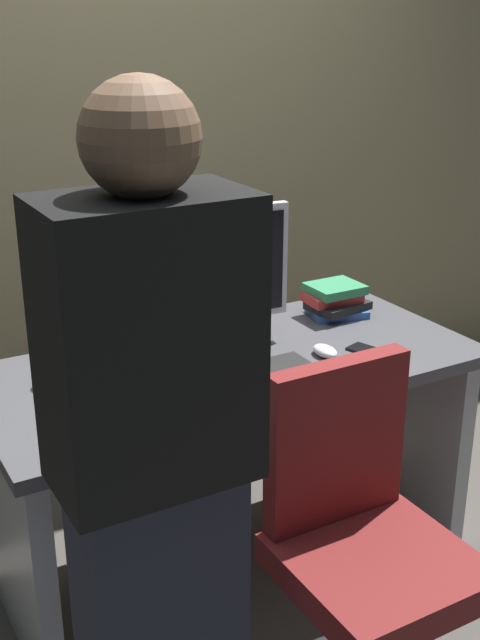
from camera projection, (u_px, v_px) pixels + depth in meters
The scene contains 12 objects.
ground_plane at pixel (233, 559), 2.73m from camera, with size 9.00×9.00×0.00m, color #4C4742.
wall_back at pixel (106, 82), 2.97m from camera, with size 6.40×0.10×3.00m, color #8C7F5B.
desk at pixel (232, 425), 2.54m from camera, with size 1.53×0.72×0.74m.
office_chair at pixel (363, 566), 2.03m from camera, with size 0.52×0.52×0.94m.
person_at_desk at pixel (155, 480), 1.64m from camera, with size 0.40×0.24×1.64m.
monitor at pixel (207, 274), 2.44m from camera, with size 0.54×0.16×0.46m.
keyboard at pixel (244, 376), 2.33m from camera, with size 0.43×0.13×0.02m, color #262626.
mouse at pixel (325, 351), 2.49m from camera, with size 0.06×0.10×0.03m, color white.
cup_near_keyboard at pixel (98, 386), 2.17m from camera, with size 0.07×0.07×0.10m, color silver.
cup_by_monitor at pixel (55, 370), 2.29m from camera, with size 0.07×0.07×0.09m, color white.
book_stack at pixel (335, 300), 2.81m from camera, with size 0.23×0.18×0.12m.
cell_phone at pixel (371, 352), 2.52m from camera, with size 0.07×0.14×0.01m, color black.
Camera 1 is at (-1.10, -1.98, 1.73)m, focal length 45.07 mm.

